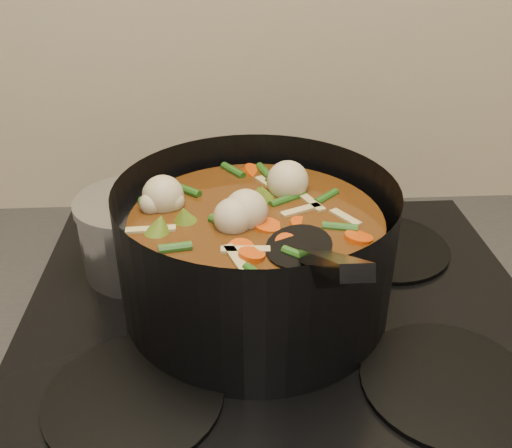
{
  "coord_description": "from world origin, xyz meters",
  "views": [
    {
      "loc": [
        -0.06,
        1.39,
        1.37
      ],
      "look_at": [
        -0.03,
        1.95,
        1.04
      ],
      "focal_mm": 40.0,
      "sensor_mm": 36.0,
      "label": 1
    }
  ],
  "objects": [
    {
      "name": "stockpot",
      "position": [
        -0.03,
        1.95,
        1.0
      ],
      "size": [
        0.37,
        0.46,
        0.23
      ],
      "rotation": [
        0.0,
        0.0,
        -0.19
      ],
      "color": "black",
      "rests_on": "stovetop"
    },
    {
      "name": "stovetop",
      "position": [
        0.0,
        1.93,
        0.92
      ],
      "size": [
        0.62,
        0.54,
        0.03
      ],
      "color": "black",
      "rests_on": "counter"
    },
    {
      "name": "saucepan",
      "position": [
        -0.18,
        2.03,
        0.98
      ],
      "size": [
        0.15,
        0.15,
        0.13
      ],
      "rotation": [
        0.0,
        0.0,
        -0.04
      ],
      "color": "silver",
      "rests_on": "stovetop"
    }
  ]
}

